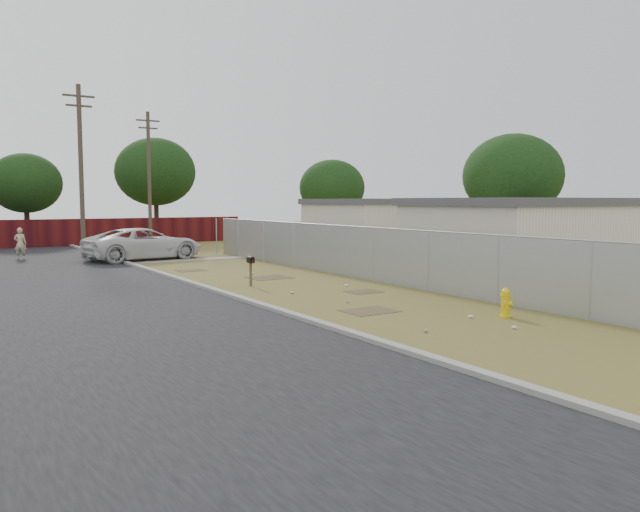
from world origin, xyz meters
TOP-DOWN VIEW (x-y plane):
  - ground at (0.00, 0.00)m, footprint 120.00×120.00m
  - street at (-6.76, 8.05)m, footprint 15.10×60.00m
  - chainlink_fence at (3.12, 1.03)m, footprint 0.10×27.06m
  - privacy_fence at (-6.00, 25.00)m, footprint 30.00×0.12m
  - utility_poles at (-3.67, 20.67)m, footprint 12.60×8.24m
  - houses at (9.70, 3.13)m, footprint 9.30×17.24m
  - horizon_trees at (0.84, 23.56)m, footprint 33.32×31.94m
  - fire_hydrant at (1.65, -7.57)m, footprint 0.41×0.41m
  - mailbox at (-1.36, 1.22)m, footprint 0.20×0.46m
  - pickup_truck at (-1.68, 12.94)m, footprint 6.23×3.64m
  - pedestrian at (-6.97, 16.55)m, footprint 0.69×0.58m
  - scattered_litter at (0.05, -2.53)m, footprint 2.88×13.30m

SIDE VIEW (x-z plane):
  - ground at x=0.00m, z-range 0.00..0.00m
  - street at x=-6.76m, z-range -0.04..0.08m
  - scattered_litter at x=0.05m, z-range 0.01..0.08m
  - fire_hydrant at x=1.65m, z-range -0.03..0.76m
  - chainlink_fence at x=3.12m, z-range -0.21..1.81m
  - pedestrian at x=-6.97m, z-range 0.00..1.62m
  - pickup_truck at x=-1.68m, z-range 0.00..1.63m
  - mailbox at x=-1.36m, z-range 0.31..1.37m
  - privacy_fence at x=-6.00m, z-range 0.00..1.80m
  - houses at x=9.70m, z-range 0.01..3.11m
  - horizon_trees at x=0.84m, z-range 0.74..8.52m
  - utility_poles at x=-3.67m, z-range 0.19..9.19m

